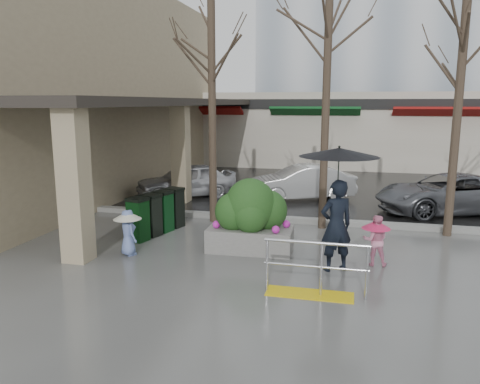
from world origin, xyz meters
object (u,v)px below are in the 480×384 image
at_px(child_blue, 128,228).
at_px(car_c, 448,194).
at_px(handrail, 313,276).
at_px(news_boxes, 157,213).
at_px(planter, 251,216).
at_px(woman, 337,195).
at_px(car_a, 186,180).
at_px(child_pink, 376,237).
at_px(tree_west, 211,44).
at_px(tree_midwest, 328,34).
at_px(car_b, 301,183).
at_px(tree_mideast, 463,46).

relative_size(child_blue, car_c, 0.24).
xyz_separation_m(handrail, news_boxes, (-4.44, 3.16, 0.19)).
xyz_separation_m(child_blue, planter, (2.68, 1.01, 0.18)).
height_order(woman, car_c, woman).
bearing_deg(car_a, child_pink, 12.63).
height_order(tree_west, tree_midwest, tree_midwest).
bearing_deg(tree_west, car_b, 59.81).
height_order(news_boxes, car_b, car_b).
distance_m(child_pink, planter, 2.87).
bearing_deg(handrail, car_c, 64.49).
bearing_deg(child_pink, news_boxes, -14.94).
distance_m(tree_west, planter, 5.20).
height_order(child_blue, planter, planter).
height_order(child_pink, planter, planter).
height_order(tree_mideast, woman, tree_mideast).
bearing_deg(news_boxes, tree_west, 71.16).
xyz_separation_m(tree_mideast, woman, (-2.81, -3.38, -3.23)).
bearing_deg(tree_west, child_pink, -32.16).
bearing_deg(child_pink, tree_west, -34.93).
bearing_deg(tree_mideast, car_a, 159.11).
height_order(tree_west, news_boxes, tree_west).
height_order(tree_west, woman, tree_west).
bearing_deg(tree_mideast, handrail, -123.19).
height_order(tree_mideast, child_pink, tree_mideast).
xyz_separation_m(woman, news_boxes, (-4.77, 1.75, -1.06)).
xyz_separation_m(woman, car_b, (-1.51, 7.14, -1.00)).
xyz_separation_m(car_a, car_b, (4.21, 0.50, 0.00)).
relative_size(child_blue, car_a, 0.29).
xyz_separation_m(child_pink, car_c, (2.46, 5.62, -0.00)).
xyz_separation_m(child_pink, news_boxes, (-5.60, 1.21, -0.07)).
bearing_deg(news_boxes, car_a, 115.49).
relative_size(tree_west, car_b, 1.78).
distance_m(news_boxes, car_b, 6.30).
bearing_deg(planter, child_blue, -159.37).
height_order(planter, car_a, planter).
height_order(tree_west, child_pink, tree_west).
bearing_deg(car_c, tree_midwest, -74.04).
height_order(car_b, car_c, same).
bearing_deg(car_c, woman, -48.44).
height_order(handrail, planter, planter).
relative_size(tree_west, child_blue, 6.30).
height_order(tree_midwest, child_blue, tree_midwest).
relative_size(tree_mideast, child_blue, 6.02).
bearing_deg(car_c, car_a, -113.40).
relative_size(woman, news_boxes, 1.28).
bearing_deg(tree_west, tree_midwest, 0.00).
relative_size(tree_mideast, news_boxes, 3.16).
xyz_separation_m(tree_midwest, child_blue, (-4.20, -3.48, -4.58)).
bearing_deg(handrail, tree_mideast, 56.81).
bearing_deg(tree_mideast, child_blue, -155.13).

